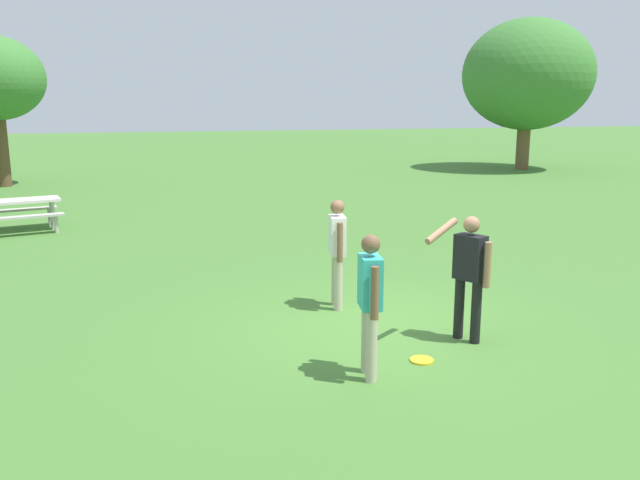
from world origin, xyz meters
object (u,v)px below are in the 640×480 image
Objects in this scene: picnic_table_near at (22,208)px; person_bystander at (469,269)px; person_thrower at (370,297)px; tree_slender_mid at (528,75)px; frisbee at (422,360)px; person_catcher at (337,246)px.

person_bystander is at bearing -54.34° from picnic_table_near.
tree_slender_mid is at bearing 53.59° from person_thrower.
person_bystander is 1.36m from frisbee.
picnic_table_near is 0.30× the size of tree_slender_mid.
person_thrower is at bearing -162.55° from frisbee.
picnic_table_near is (-5.12, 10.09, -0.38)m from person_thrower.
person_thrower is 1.00× the size of person_bystander.
frisbee is at bearing -149.82° from person_bystander.
person_catcher is (0.39, 2.50, 0.00)m from person_thrower.
person_thrower is at bearing -126.41° from tree_slender_mid.
picnic_table_near is at bearing 125.97° from person_catcher.
tree_slender_mid is (14.06, 17.09, 3.24)m from person_catcher.
person_catcher is at bearing 99.32° from frisbee.
tree_slender_mid is (12.85, 18.86, 3.22)m from person_bystander.
picnic_table_near is at bearing 120.83° from frisbee.
person_bystander is (1.21, -1.77, 0.02)m from person_catcher.
picnic_table_near reaches higher than frisbee.
person_thrower is 11.32m from picnic_table_near.
person_thrower is at bearing -155.57° from person_bystander.
person_bystander is (1.60, 0.73, 0.02)m from person_thrower.
person_thrower and person_bystander have the same top height.
person_catcher is at bearing -129.45° from tree_slender_mid.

